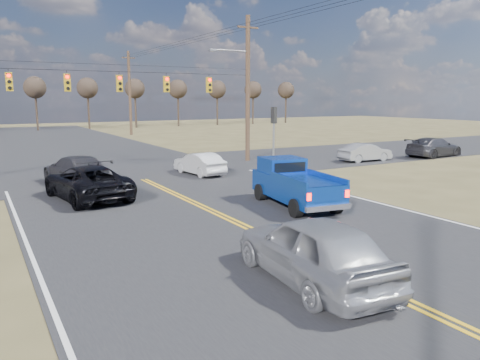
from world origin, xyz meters
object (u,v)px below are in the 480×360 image
silver_suv (313,249)px  cross_car_east_far (434,147)px  pickup_truck (294,184)px  cross_car_east_near (365,152)px  white_car_queue (199,164)px  dgrey_car_queue (76,170)px  black_suv (87,182)px

silver_suv → cross_car_east_far: size_ratio=0.97×
pickup_truck → cross_car_east_near: bearing=43.1°
white_car_queue → dgrey_car_queue: 6.89m
cross_car_east_near → cross_car_east_far: (6.51, -0.62, 0.09)m
dgrey_car_queue → cross_car_east_far: size_ratio=1.03×
black_suv → dgrey_car_queue: (0.30, 3.97, 0.00)m
black_suv → cross_car_east_far: black_suv is taller
cross_car_east_near → silver_suv: bearing=134.7°
silver_suv → white_car_queue: bearing=-100.8°
pickup_truck → cross_car_east_near: size_ratio=1.33×
cross_car_east_near → dgrey_car_queue: bearing=90.0°
black_suv → white_car_queue: (7.19, 3.73, -0.11)m
dgrey_car_queue → cross_car_east_near: size_ratio=1.33×
black_suv → silver_suv: bearing=93.8°
black_suv → cross_car_east_far: (26.37, 2.58, -0.02)m
black_suv → dgrey_car_queue: size_ratio=1.04×
cross_car_east_far → pickup_truck: bearing=108.2°
cross_car_east_far → white_car_queue: bearing=81.8°
dgrey_car_queue → cross_car_east_near: bearing=168.9°
silver_suv → cross_car_east_near: bearing=-132.8°
black_suv → dgrey_car_queue: dgrey_car_queue is taller
dgrey_car_queue → black_suv: bearing=76.9°
cross_car_east_near → cross_car_east_far: size_ratio=0.77×
cross_car_east_far → black_suv: bearing=90.8°
white_car_queue → dgrey_car_queue: (-6.89, 0.24, 0.11)m
black_suv → white_car_queue: size_ratio=1.39×
white_car_queue → dgrey_car_queue: dgrey_car_queue is taller
dgrey_car_queue → white_car_queue: bearing=169.2°
white_car_queue → cross_car_east_far: bearing=170.7°
pickup_truck → dgrey_car_queue: pickup_truck is taller
cross_car_east_near → cross_car_east_far: bearing=-93.2°
silver_suv → cross_car_east_far: bearing=-142.7°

